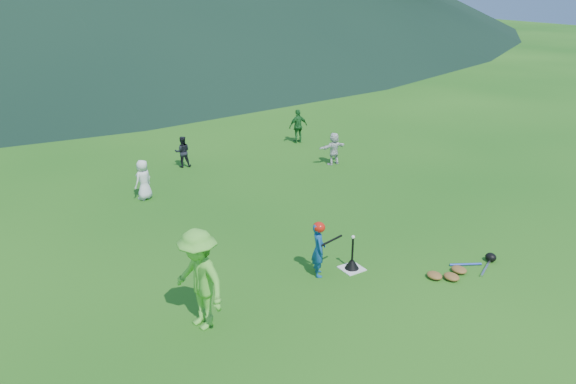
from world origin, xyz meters
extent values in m
plane|color=#164F12|center=(0.00, 0.00, 0.00)|extent=(120.00, 120.00, 0.00)
cube|color=silver|center=(0.00, 0.00, 0.01)|extent=(0.45, 0.45, 0.02)
sphere|color=white|center=(0.00, 0.00, 0.74)|extent=(0.08, 0.08, 0.08)
imported|color=navy|center=(-0.73, 0.18, 0.57)|extent=(0.43, 0.50, 1.15)
imported|color=#5FC239|center=(-3.47, -0.19, 0.92)|extent=(0.91, 1.30, 1.83)
imported|color=silver|center=(-2.35, 6.11, 0.55)|extent=(0.64, 0.55, 1.10)
imported|color=black|center=(-0.41, 8.12, 0.50)|extent=(0.58, 0.51, 1.00)
imported|color=#1E6426|center=(4.19, 8.48, 0.61)|extent=(0.74, 0.35, 1.22)
imported|color=silver|center=(3.80, 5.79, 0.53)|extent=(0.98, 0.32, 1.05)
cone|color=black|center=(0.00, 0.00, 0.11)|extent=(0.30, 0.30, 0.18)
cylinder|color=black|center=(0.00, 0.00, 0.45)|extent=(0.04, 0.04, 0.50)
ellipsoid|color=red|center=(-0.73, 0.18, 1.07)|extent=(0.24, 0.26, 0.22)
cylinder|color=black|center=(-0.43, 0.17, 0.70)|extent=(0.62, 0.17, 0.07)
ellipsoid|color=olive|center=(1.43, -1.41, 0.06)|extent=(0.28, 0.34, 0.13)
ellipsoid|color=olive|center=(1.78, -1.29, 0.06)|extent=(0.28, 0.34, 0.13)
ellipsoid|color=olive|center=(1.18, -1.19, 0.06)|extent=(0.28, 0.34, 0.13)
cylinder|color=silver|center=(2.33, -1.51, 0.03)|extent=(0.67, 0.38, 0.06)
cylinder|color=#263FA5|center=(2.13, -1.16, 0.03)|extent=(0.62, 0.37, 0.05)
ellipsoid|color=black|center=(2.73, -1.31, 0.09)|extent=(0.22, 0.24, 0.19)
cube|color=gray|center=(0.00, 28.00, 0.60)|extent=(70.00, 0.03, 1.20)
cube|color=yellow|center=(0.00, 28.00, 1.24)|extent=(70.00, 0.08, 0.08)
cylinder|color=gray|center=(0.00, 28.00, 0.60)|extent=(0.07, 0.07, 1.30)
cylinder|color=gray|center=(35.00, 28.00, 0.60)|extent=(0.07, 0.07, 1.30)
cylinder|color=#382314|center=(1.60, 33.50, 1.91)|extent=(0.56, 0.56, 3.81)
cylinder|color=#382314|center=(6.40, 35.00, 2.20)|extent=(0.56, 0.56, 4.41)
cylinder|color=#382314|center=(11.20, 32.00, 1.63)|extent=(0.56, 0.56, 3.25)
cylinder|color=#382314|center=(16.00, 33.50, 1.92)|extent=(0.56, 0.56, 3.85)
cylinder|color=#382314|center=(20.80, 35.00, 2.22)|extent=(0.56, 0.56, 4.44)
cylinder|color=#382314|center=(25.60, 32.00, 1.64)|extent=(0.56, 0.56, 3.29)
cylinder|color=#382314|center=(30.40, 33.50, 1.94)|extent=(0.56, 0.56, 3.88)
camera|label=1|loc=(-6.61, -8.03, 5.74)|focal=35.00mm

